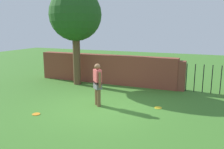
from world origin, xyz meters
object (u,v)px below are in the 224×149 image
person (98,83)px  frisbee_yellow (158,108)px  frisbee_orange (36,114)px  tree (75,15)px

person → frisbee_yellow: person is taller
frisbee_orange → frisbee_yellow: 4.37m
tree → person: size_ratio=3.01×
tree → person: bearing=-46.8°
frisbee_orange → frisbee_yellow: bearing=31.5°
tree → frisbee_yellow: 6.25m
frisbee_yellow → frisbee_orange: bearing=-148.5°
tree → person: 4.54m
frisbee_yellow → tree: bearing=156.1°
tree → person: (2.54, -2.70, -2.62)m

